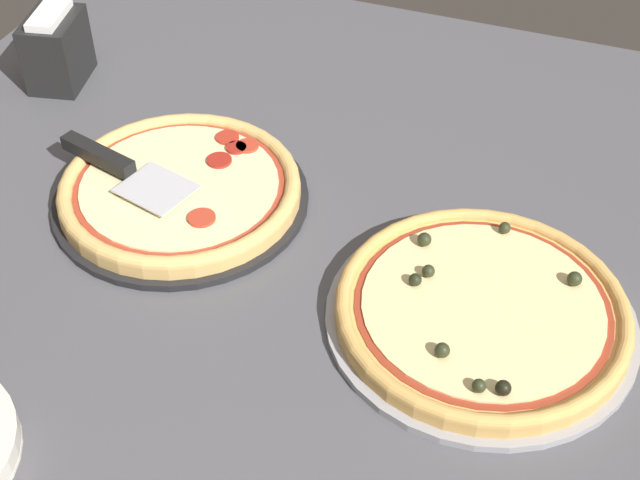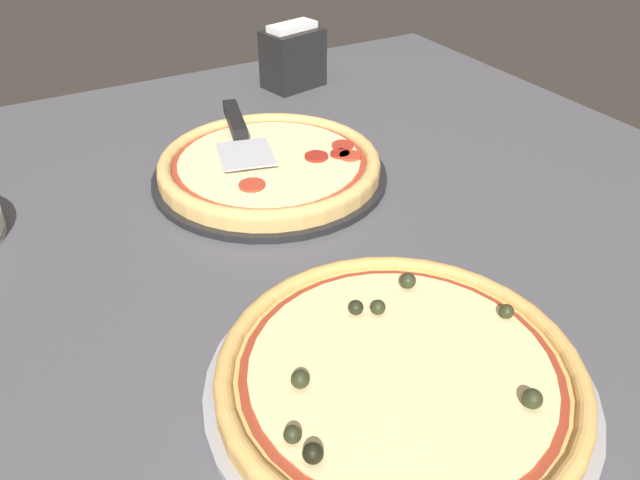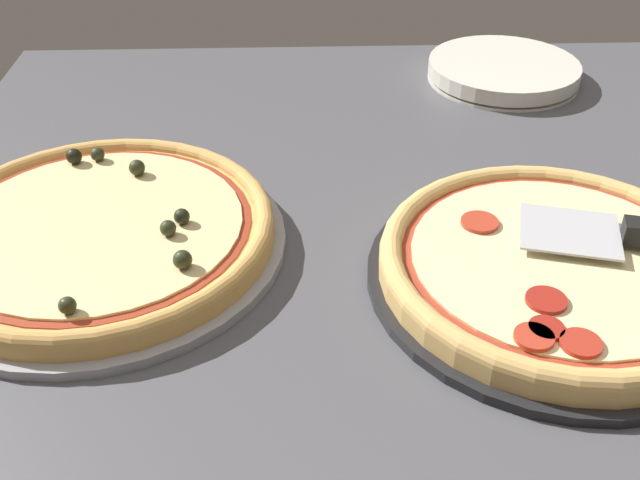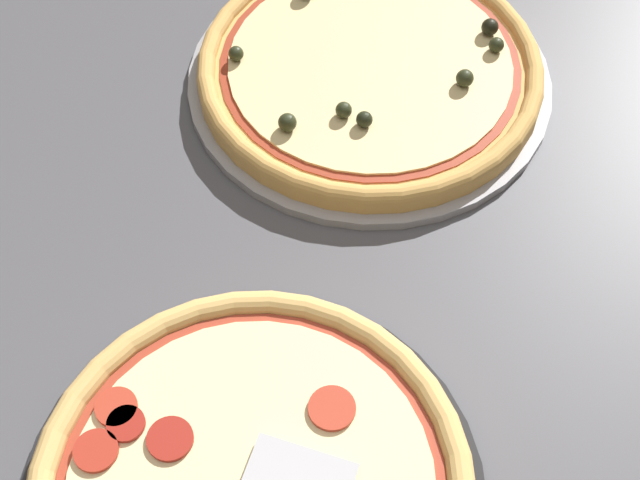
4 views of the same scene
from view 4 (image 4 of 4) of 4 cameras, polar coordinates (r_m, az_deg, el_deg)
name	(u,v)px [view 4 (image 4 of 4)]	position (r cm, az deg, el deg)	size (l,w,h in cm)	color
ground_plane	(252,403)	(74.26, -4.40, -10.39)	(124.08, 115.65, 3.60)	#4C4C51
pizza_pan_back	(369,80)	(91.89, 3.16, 10.18)	(36.72, 36.72, 1.00)	#939399
pizza_back	(370,67)	(90.62, 3.21, 10.97)	(34.51, 34.51, 3.80)	tan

